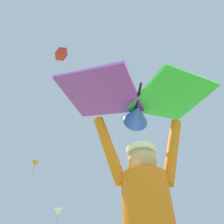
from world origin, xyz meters
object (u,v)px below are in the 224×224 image
at_px(distant_kite_orange_mid_left, 35,164).
at_px(distant_kite_teal_low_left, 175,105).
at_px(distant_kite_red_low_right, 61,54).
at_px(distant_kite_white_overhead_distant, 58,212).
at_px(held_stunt_kite, 137,101).

height_order(distant_kite_orange_mid_left, distant_kite_teal_low_left, distant_kite_orange_mid_left).
bearing_deg(distant_kite_teal_low_left, distant_kite_red_low_right, -164.62).
height_order(distant_kite_white_overhead_distant, distant_kite_red_low_right, distant_kite_red_low_right).
bearing_deg(distant_kite_orange_mid_left, distant_kite_white_overhead_distant, 10.83).
bearing_deg(distant_kite_orange_mid_left, distant_kite_red_low_right, -76.48).
distance_m(distant_kite_teal_low_left, distant_kite_white_overhead_distant, 24.65).
distance_m(distant_kite_orange_mid_left, distant_kite_white_overhead_distant, 9.25).
height_order(distant_kite_teal_low_left, distant_kite_white_overhead_distant, distant_kite_teal_low_left).
height_order(held_stunt_kite, distant_kite_red_low_right, distant_kite_red_low_right).
bearing_deg(distant_kite_red_low_right, distant_kite_orange_mid_left, 103.52).
xyz_separation_m(held_stunt_kite, distant_kite_white_overhead_distant, (-4.06, 33.95, 7.97)).
relative_size(held_stunt_kite, distant_kite_orange_mid_left, 0.56).
bearing_deg(distant_kite_teal_low_left, distant_kite_orange_mid_left, 135.88).
bearing_deg(distant_kite_white_overhead_distant, distant_kite_orange_mid_left, -169.17).
xyz_separation_m(held_stunt_kite, distant_kite_teal_low_left, (9.49, 14.63, 15.12)).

